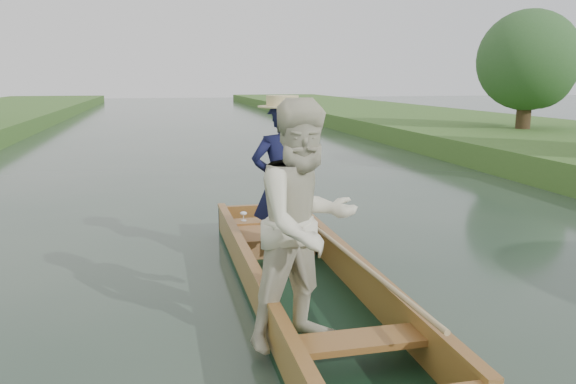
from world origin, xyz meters
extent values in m
plane|color=#283D30|center=(0.00, 0.00, 0.00)|extent=(120.00, 120.00, 0.00)
cylinder|color=#47331E|center=(9.80, 10.36, 1.14)|extent=(0.44, 0.44, 2.28)
sphere|color=#254D1F|center=(9.80, 10.36, 2.68)|extent=(3.04, 3.04, 3.04)
sphere|color=#254D1F|center=(10.40, 10.66, 2.28)|extent=(2.20, 2.20, 2.20)
cube|color=black|center=(0.00, 0.00, 0.04)|extent=(1.10, 5.00, 0.08)
cube|color=olive|center=(-0.51, 0.00, 0.24)|extent=(0.08, 5.00, 0.32)
cube|color=olive|center=(0.51, 0.00, 0.24)|extent=(0.08, 5.00, 0.32)
cube|color=olive|center=(0.00, 2.46, 0.24)|extent=(1.10, 0.08, 0.32)
cube|color=olive|center=(-0.51, 0.00, 0.42)|extent=(0.10, 5.00, 0.04)
cube|color=olive|center=(0.51, 0.00, 0.42)|extent=(0.10, 5.00, 0.04)
cube|color=olive|center=(0.00, 1.90, 0.30)|extent=(0.94, 0.30, 0.05)
cube|color=olive|center=(0.00, -1.60, 0.30)|extent=(0.94, 0.30, 0.05)
imported|color=#111336|center=(-0.03, 0.73, 1.00)|extent=(0.68, 0.46, 1.84)
cylinder|color=beige|center=(-0.03, 0.73, 1.88)|extent=(0.52, 0.52, 0.12)
imported|color=beige|center=(-0.25, -1.09, 1.04)|extent=(1.13, 1.01, 1.92)
cube|color=#AB5D37|center=(0.00, 1.47, 0.19)|extent=(0.85, 0.90, 0.22)
sphere|color=tan|center=(0.26, 1.37, 0.40)|extent=(0.18, 0.18, 0.18)
sphere|color=tan|center=(0.26, 1.37, 0.54)|extent=(0.14, 0.14, 0.14)
sphere|color=tan|center=(0.21, 1.37, 0.60)|extent=(0.05, 0.05, 0.05)
sphere|color=tan|center=(0.31, 1.37, 0.60)|extent=(0.05, 0.05, 0.05)
sphere|color=tan|center=(0.26, 1.31, 0.53)|extent=(0.06, 0.06, 0.06)
sphere|color=tan|center=(0.18, 1.36, 0.43)|extent=(0.06, 0.06, 0.06)
sphere|color=tan|center=(0.35, 1.36, 0.43)|extent=(0.06, 0.06, 0.06)
sphere|color=tan|center=(0.22, 1.35, 0.32)|extent=(0.07, 0.07, 0.07)
sphere|color=tan|center=(0.31, 1.35, 0.32)|extent=(0.07, 0.07, 0.07)
cylinder|color=silver|center=(-0.29, 1.90, 0.33)|extent=(0.07, 0.07, 0.01)
cylinder|color=silver|center=(-0.29, 1.90, 0.37)|extent=(0.01, 0.01, 0.08)
ellipsoid|color=silver|center=(-0.29, 1.90, 0.43)|extent=(0.09, 0.09, 0.05)
cylinder|color=tan|center=(0.43, 0.05, 0.46)|extent=(0.04, 4.24, 0.19)
camera|label=1|loc=(-1.32, -5.09, 2.13)|focal=35.00mm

